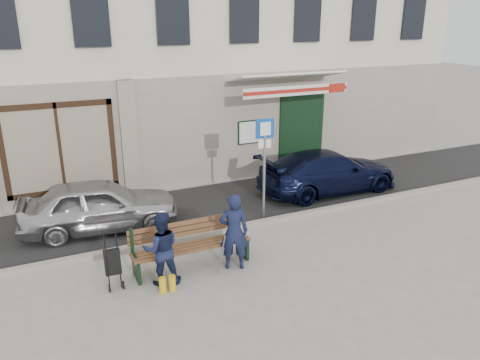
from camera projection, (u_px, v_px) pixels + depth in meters
ground at (255, 260)px, 9.66m from camera, size 80.00×80.00×0.00m
asphalt_lane at (202, 208)px, 12.31m from camera, size 60.00×3.20×0.01m
curb at (226, 230)px, 10.92m from camera, size 60.00×0.18×0.12m
building at (141, 10)px, 15.27m from camera, size 20.00×8.27×10.00m
car_silver at (100, 205)px, 10.91m from camera, size 3.74×1.86×1.23m
car_navy at (328, 171)px, 13.33m from camera, size 4.15×1.72×1.20m
parking_sign at (264, 153)px, 11.22m from camera, size 0.47×0.09×2.51m
bench at (189, 246)px, 9.26m from camera, size 2.40×1.17×0.98m
man at (234, 232)px, 9.14m from camera, size 0.67×0.56×1.58m
woman at (161, 249)px, 8.63m from camera, size 0.77×0.64×1.43m
stroller at (113, 263)px, 8.63m from camera, size 0.32×0.44×1.03m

